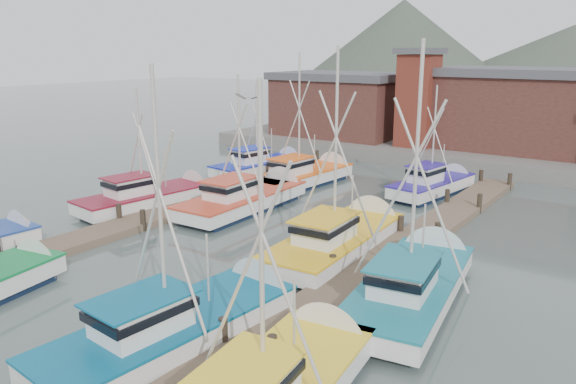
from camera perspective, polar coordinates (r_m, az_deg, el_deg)
The scene contains 17 objects.
ground at distance 24.49m, azimuth -14.09°, elevation -9.40°, with size 260.00×260.00×0.00m, color #4A5955.
dock_left at distance 31.93m, azimuth -16.94°, elevation -3.55°, with size 2.30×46.00×1.50m.
dock_right at distance 23.14m, azimuth 5.47°, elevation -9.88°, with size 2.30×46.00×1.50m.
quay at distance 54.98m, azimuth 16.28°, elevation 4.27°, with size 44.00×16.00×1.20m, color slate.
shed_left at distance 57.17m, azimuth 5.30°, elevation 8.93°, with size 12.72×8.48×6.20m.
shed_center at distance 52.85m, azimuth 22.79°, elevation 7.83°, with size 14.84×9.54×6.90m.
lookout_tower at distance 51.33m, azimuth 13.05°, elevation 9.37°, with size 3.60×3.60×8.50m.
distant_hills at distance 140.57m, azimuth 22.95°, elevation 9.29°, with size 175.00×140.00×42.00m.
boat_5 at distance 19.75m, azimuth -10.38°, elevation -13.01°, with size 4.09×10.05×10.16m.
boat_8 at distance 34.95m, azimuth -4.04°, elevation -0.61°, with size 3.79×10.26×9.21m.
boat_9 at distance 27.64m, azimuth 5.45°, elevation -4.71°, with size 4.34×10.32×10.79m.
boat_10 at distance 36.18m, azimuth -13.56°, elevation -0.46°, with size 3.99×9.48×8.23m.
boat_11 at distance 22.97m, azimuth 12.70°, elevation -9.07°, with size 4.52×10.34×10.97m.
boat_12 at distance 41.12m, azimuth 1.78°, elevation 1.71°, with size 4.13×9.88×10.33m.
boat_13 at distance 39.65m, azimuth 14.75°, elevation 0.74°, with size 3.64×8.43×8.03m.
boat_14 at distance 44.75m, azimuth -2.52°, elevation 2.73°, with size 3.83×9.01×7.71m.
gull_far at distance 23.07m, azimuth -4.03°, elevation 9.56°, with size 1.54×0.66×0.24m.
Camera 1 is at (17.28, -14.39, 9.69)m, focal length 35.00 mm.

